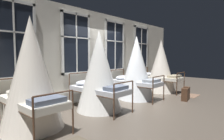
# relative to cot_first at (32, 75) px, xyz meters

# --- Properties ---
(ground) EXTENTS (18.30, 18.30, 0.00)m
(ground) POSITION_rel_cot_first_xyz_m (2.80, 0.04, -1.15)
(ground) COLOR brown
(back_wall_with_windows) EXTENTS (10.15, 0.10, 3.10)m
(back_wall_with_windows) POSITION_rel_cot_first_xyz_m (2.80, 1.09, 0.40)
(back_wall_with_windows) COLOR beige
(back_wall_with_windows) RESTS_ON ground
(window_bank) EXTENTS (6.62, 0.10, 2.83)m
(window_bank) POSITION_rel_cot_first_xyz_m (2.80, 0.98, 0.02)
(window_bank) COLOR black
(window_bank) RESTS_ON ground
(cot_first) EXTENTS (1.30, 1.82, 2.37)m
(cot_first) POSITION_rel_cot_first_xyz_m (0.00, 0.00, 0.00)
(cot_first) COLOR #4C3323
(cot_first) RESTS_ON ground
(cot_second) EXTENTS (1.30, 1.83, 2.27)m
(cot_second) POSITION_rel_cot_first_xyz_m (1.89, -0.06, -0.05)
(cot_second) COLOR #4C3323
(cot_second) RESTS_ON ground
(cot_third) EXTENTS (1.30, 1.83, 2.26)m
(cot_third) POSITION_rel_cot_first_xyz_m (3.75, -0.03, -0.05)
(cot_third) COLOR #4C3323
(cot_third) RESTS_ON ground
(cot_fourth) EXTENTS (1.30, 1.82, 2.25)m
(cot_fourth) POSITION_rel_cot_first_xyz_m (5.57, -0.03, -0.06)
(cot_fourth) COLOR #4C3323
(cot_fourth) RESTS_ON ground
(rug_fourth) EXTENTS (0.81, 0.58, 0.01)m
(rug_fourth) POSITION_rel_cot_first_xyz_m (5.56, -1.31, -1.15)
(rug_fourth) COLOR brown
(rug_fourth) RESTS_ON ground
(suitcase_dark) EXTENTS (0.59, 0.31, 0.47)m
(suitcase_dark) POSITION_rel_cot_first_xyz_m (4.73, -1.45, -0.93)
(suitcase_dark) COLOR #472D1E
(suitcase_dark) RESTS_ON ground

